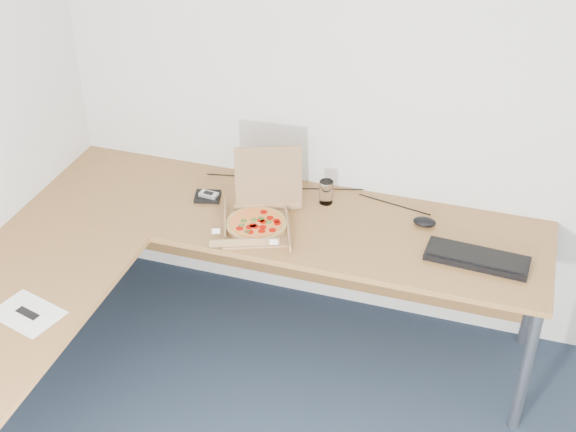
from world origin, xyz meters
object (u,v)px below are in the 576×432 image
(drinking_glass, at_px, (326,192))
(pizza_box, at_px, (258,219))
(keyboard, at_px, (477,258))
(desk, at_px, (188,260))
(wallet, at_px, (208,197))

(drinking_glass, bearing_deg, pizza_box, -129.94)
(pizza_box, bearing_deg, keyboard, -19.47)
(desk, distance_m, keyboard, 1.29)
(drinking_glass, relative_size, keyboard, 0.27)
(desk, height_order, wallet, wallet)
(desk, xyz_separation_m, keyboard, (1.24, 0.35, 0.04))
(desk, bearing_deg, keyboard, 15.61)
(desk, xyz_separation_m, pizza_box, (0.22, 0.31, 0.07))
(pizza_box, xyz_separation_m, wallet, (-0.32, 0.16, -0.03))
(drinking_glass, xyz_separation_m, wallet, (-0.57, -0.14, -0.05))
(desk, distance_m, drinking_glass, 0.78)
(keyboard, bearing_deg, wallet, 178.66)
(pizza_box, distance_m, wallet, 0.36)
(drinking_glass, relative_size, wallet, 0.96)
(desk, xyz_separation_m, wallet, (-0.10, 0.47, 0.04))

